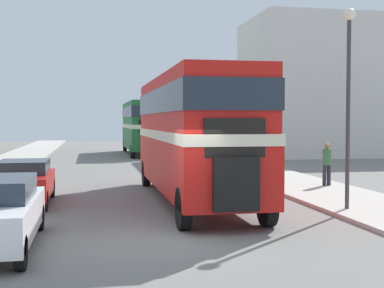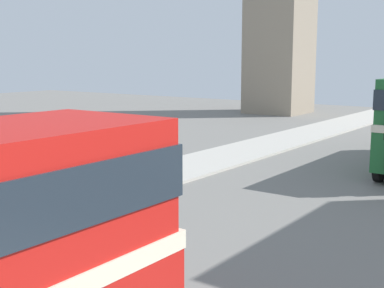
{
  "view_description": "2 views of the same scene",
  "coord_description": "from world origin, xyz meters",
  "views": [
    {
      "loc": [
        -1.76,
        -12.09,
        2.71
      ],
      "look_at": [
        1.58,
        5.45,
        1.93
      ],
      "focal_mm": 50.0,
      "sensor_mm": 36.0,
      "label": 1
    },
    {
      "loc": [
        7.53,
        4.55,
        5.01
      ],
      "look_at": [
        0.0,
        14.98,
        2.93
      ],
      "focal_mm": 50.0,
      "sensor_mm": 36.0,
      "label": 2
    }
  ],
  "objects": []
}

